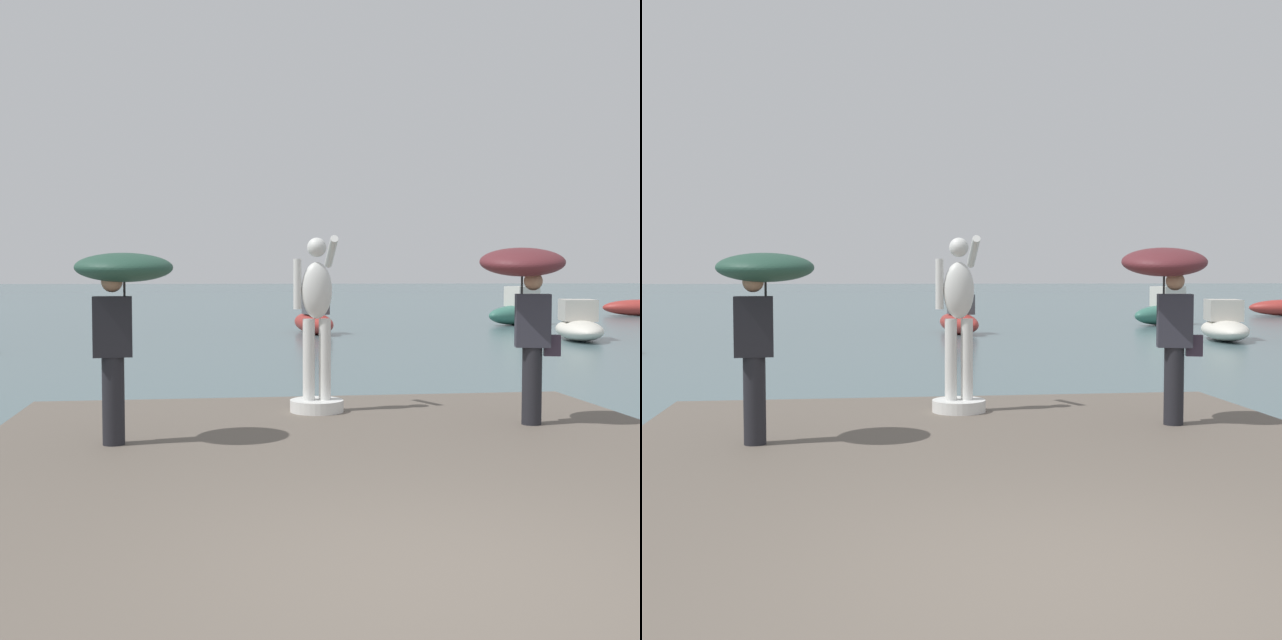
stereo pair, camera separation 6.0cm
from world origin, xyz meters
The scene contains 8 objects.
ground_plane centered at (0.00, 40.00, 0.00)m, with size 400.00×400.00×0.00m, color #4C666B.
pier centered at (0.00, 1.99, 0.20)m, with size 7.35×9.99×0.40m, color #60564C.
statue_white_figure centered at (-0.01, 5.69, 1.32)m, with size 0.67×0.90×2.19m.
onlooker_left centered at (-2.20, 4.00, 1.93)m, with size 1.06×1.08×1.94m.
onlooker_right centered at (2.21, 4.53, 1.98)m, with size 1.18×1.20×2.06m.
boat_near centered at (10.66, 21.10, 0.49)m, with size 2.32×4.07×1.32m.
boat_far centered at (2.43, 25.21, 0.50)m, with size 1.59×3.77×1.44m.
boat_leftward centered at (11.90, 29.52, 0.61)m, with size 3.60×2.69×1.66m.
Camera 1 is at (-1.33, -4.35, 2.07)m, focal length 46.11 mm.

